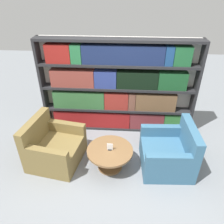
% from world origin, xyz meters
% --- Properties ---
extents(ground_plane, '(14.00, 14.00, 0.00)m').
position_xyz_m(ground_plane, '(0.00, 0.00, 0.00)').
color(ground_plane, gray).
extents(bookshelf, '(3.15, 0.30, 1.97)m').
position_xyz_m(bookshelf, '(-0.01, 1.37, 0.96)').
color(bookshelf, silver).
rests_on(bookshelf, ground_plane).
extents(armchair_left, '(0.99, 1.03, 0.84)m').
position_xyz_m(armchair_left, '(-1.11, 0.24, 0.28)').
color(armchair_left, olive).
rests_on(armchair_left, ground_plane).
extents(armchair_right, '(0.89, 0.93, 0.84)m').
position_xyz_m(armchair_right, '(0.96, 0.24, 0.28)').
color(armchair_right, '#386684').
rests_on(armchair_right, ground_plane).
extents(coffee_table, '(0.80, 0.80, 0.41)m').
position_xyz_m(coffee_table, '(-0.07, 0.13, 0.29)').
color(coffee_table, brown).
rests_on(coffee_table, ground_plane).
extents(table_sign, '(0.10, 0.06, 0.13)m').
position_xyz_m(table_sign, '(-0.07, 0.13, 0.46)').
color(table_sign, black).
rests_on(table_sign, coffee_table).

